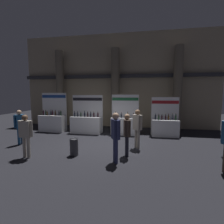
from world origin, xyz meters
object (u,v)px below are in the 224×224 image
(exhibitor_booth_0, at_px, (53,122))
(visitor_5, at_px, (116,133))
(trash_bin, at_px, (74,147))
(visitor_2, at_px, (26,132))
(exhibitor_booth_1, at_px, (86,123))
(visitor_4, at_px, (127,131))
(visitor_1, at_px, (137,125))
(exhibitor_booth_3, at_px, (165,126))
(visitor_0, at_px, (20,124))
(exhibitor_booth_2, at_px, (124,124))

(exhibitor_booth_0, xyz_separation_m, visitor_5, (4.76, -4.14, 0.43))
(trash_bin, xyz_separation_m, visitor_2, (-1.68, -0.55, 0.65))
(exhibitor_booth_1, relative_size, visitor_4, 1.40)
(exhibitor_booth_1, height_order, visitor_1, exhibitor_booth_1)
(exhibitor_booth_3, relative_size, visitor_2, 1.34)
(visitor_0, height_order, visitor_5, visitor_5)
(exhibitor_booth_1, xyz_separation_m, visitor_2, (-0.92, -4.22, 0.38))
(visitor_1, bearing_deg, exhibitor_booth_3, 99.50)
(exhibitor_booth_0, relative_size, exhibitor_booth_1, 1.06)
(visitor_2, xyz_separation_m, visitor_5, (3.40, 0.15, 0.08))
(exhibitor_booth_1, distance_m, trash_bin, 3.76)
(trash_bin, distance_m, visitor_0, 3.34)
(visitor_0, distance_m, visitor_1, 5.57)
(visitor_2, relative_size, visitor_5, 0.93)
(trash_bin, height_order, visitor_1, visitor_1)
(exhibitor_booth_3, bearing_deg, visitor_4, -118.33)
(exhibitor_booth_3, relative_size, visitor_0, 1.34)
(exhibitor_booth_0, xyz_separation_m, exhibitor_booth_2, (4.63, 0.04, -0.03))
(visitor_1, relative_size, visitor_4, 1.04)
(exhibitor_booth_3, height_order, trash_bin, exhibitor_booth_3)
(exhibitor_booth_2, xyz_separation_m, visitor_2, (-3.27, -4.33, 0.38))
(visitor_0, xyz_separation_m, visitor_1, (5.56, 0.40, 0.06))
(visitor_0, bearing_deg, visitor_1, -57.05)
(visitor_2, bearing_deg, exhibitor_booth_2, -126.01)
(visitor_1, bearing_deg, visitor_0, -134.62)
(exhibitor_booth_0, xyz_separation_m, visitor_1, (5.46, -2.40, 0.40))
(trash_bin, relative_size, visitor_4, 0.40)
(trash_bin, bearing_deg, exhibitor_booth_3, 43.71)
(exhibitor_booth_3, bearing_deg, visitor_2, -142.49)
(exhibitor_booth_0, distance_m, exhibitor_booth_3, 6.95)
(visitor_4, bearing_deg, exhibitor_booth_2, 175.05)
(exhibitor_booth_3, relative_size, visitor_4, 1.33)
(trash_bin, height_order, visitor_0, visitor_0)
(exhibitor_booth_3, bearing_deg, exhibitor_booth_0, -179.99)
(exhibitor_booth_3, bearing_deg, exhibitor_booth_1, -179.23)
(exhibitor_booth_1, distance_m, visitor_1, 3.97)
(exhibitor_booth_2, height_order, visitor_1, exhibitor_booth_2)
(visitor_4, bearing_deg, visitor_5, -37.72)
(visitor_0, bearing_deg, trash_bin, -77.81)
(exhibitor_booth_1, height_order, exhibitor_booth_2, exhibitor_booth_2)
(exhibitor_booth_3, distance_m, visitor_4, 3.92)
(exhibitor_booth_2, distance_m, visitor_1, 2.61)
(exhibitor_booth_2, xyz_separation_m, visitor_1, (0.83, -2.44, 0.43))
(visitor_2, xyz_separation_m, visitor_4, (3.73, 0.85, 0.00))
(exhibitor_booth_2, bearing_deg, visitor_5, -88.14)
(visitor_0, distance_m, visitor_2, 2.09)
(exhibitor_booth_1, distance_m, visitor_2, 4.34)
(visitor_2, bearing_deg, exhibitor_booth_0, -71.32)
(exhibitor_booth_2, relative_size, trash_bin, 3.52)
(exhibitor_booth_2, distance_m, visitor_2, 5.43)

